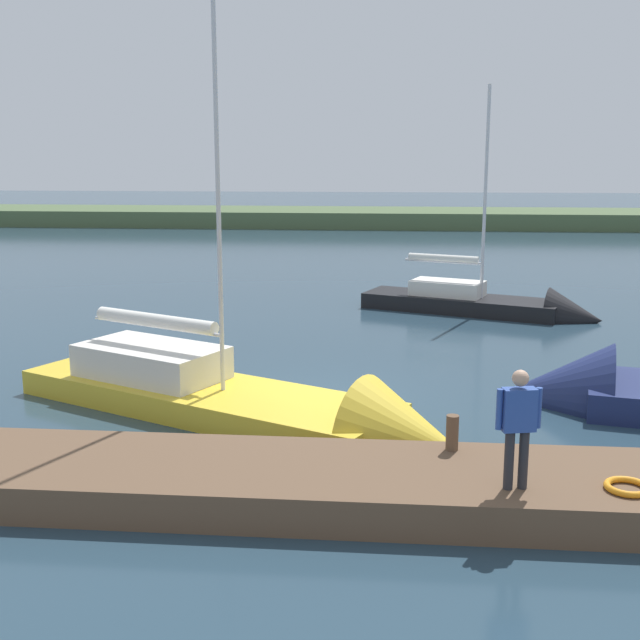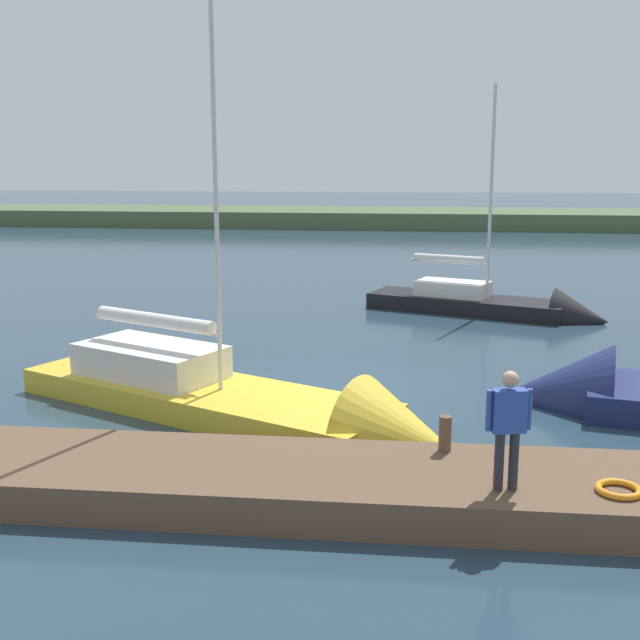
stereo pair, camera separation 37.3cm
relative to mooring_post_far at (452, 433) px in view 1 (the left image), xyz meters
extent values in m
plane|color=#263D4C|center=(2.35, -4.32, -0.89)|extent=(200.00, 200.00, 0.00)
cube|color=#4C603D|center=(2.35, -48.93, -0.89)|extent=(180.00, 8.00, 2.40)
cube|color=brown|center=(2.35, 0.89, -0.59)|extent=(23.53, 2.54, 0.59)
cylinder|color=brown|center=(0.00, 0.00, 0.00)|extent=(0.21, 0.21, 0.59)
torus|color=orange|center=(-2.41, 1.40, -0.24)|extent=(0.66, 0.66, 0.10)
cube|color=black|center=(-1.37, -14.99, -0.80)|extent=(6.93, 4.19, 0.88)
cone|color=black|center=(-4.94, -13.61, -0.80)|extent=(2.30, 2.41, 1.92)
cube|color=silver|center=(-0.91, -15.16, -0.10)|extent=(2.74, 2.10, 0.51)
cylinder|color=silver|center=(-2.02, -14.73, 3.17)|extent=(0.11, 0.11, 7.05)
cylinder|color=silver|center=(-0.73, -15.23, 0.82)|extent=(2.61, 1.07, 0.09)
cylinder|color=silver|center=(-0.73, -15.23, 0.94)|extent=(2.40, 1.11, 0.23)
cube|color=gold|center=(4.97, -3.46, -0.77)|extent=(8.76, 5.91, 0.83)
cone|color=gold|center=(0.58, -1.31, -0.77)|extent=(2.98, 3.09, 2.39)
cube|color=silver|center=(6.27, -4.09, -0.01)|extent=(3.64, 3.00, 0.70)
cylinder|color=silver|center=(4.49, -3.22, 4.32)|extent=(0.09, 0.09, 9.35)
cylinder|color=silver|center=(6.12, -4.02, 0.80)|extent=(3.28, 1.65, 0.07)
cylinder|color=silver|center=(6.12, -4.02, 0.92)|extent=(3.06, 1.70, 0.30)
cone|color=navy|center=(-2.60, -4.65, -0.76)|extent=(2.79, 2.98, 2.54)
cylinder|color=#28282D|center=(-0.91, 1.45, 0.15)|extent=(0.14, 0.14, 0.88)
cylinder|color=#28282D|center=(-0.70, 1.50, 0.15)|extent=(0.14, 0.14, 0.88)
cube|color=#2D4C9E|center=(-0.80, 1.48, 0.90)|extent=(0.51, 0.32, 0.63)
sphere|color=tan|center=(-0.80, 1.48, 1.36)|extent=(0.24, 0.24, 0.24)
cylinder|color=#2D4C9E|center=(-1.09, 1.42, 0.92)|extent=(0.09, 0.09, 0.59)
cylinder|color=#2D4C9E|center=(-0.52, 1.54, 0.92)|extent=(0.09, 0.09, 0.59)
camera|label=1|loc=(1.03, 12.53, 4.45)|focal=44.88mm
camera|label=2|loc=(0.66, 12.49, 4.45)|focal=44.88mm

